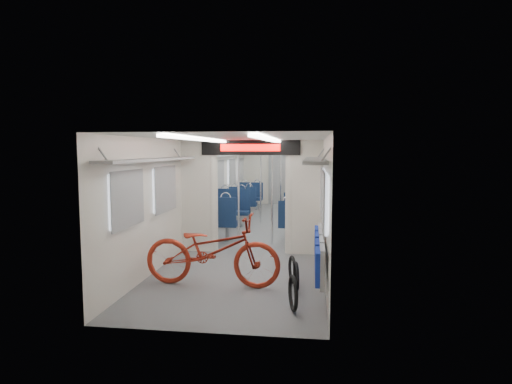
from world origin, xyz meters
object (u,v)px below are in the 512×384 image
Objects in this scene: bike_hoop_a at (293,295)px; stanchion_near_left at (239,193)px; bike_hoop_b at (296,278)px; bicycle at (212,250)px; stanchion_near_right at (272,193)px; stanchion_far_left at (261,183)px; flip_bench at (319,252)px; bike_hoop_c at (292,271)px; seat_bay_near_left at (225,211)px; seat_bay_near_right at (299,214)px; seat_bay_far_right at (303,197)px; stanchion_far_right at (281,183)px; seat_bay_far_left at (246,197)px.

stanchion_near_left is at bearing 109.85° from bike_hoop_a.
bicycle is at bearing 175.59° from bike_hoop_b.
stanchion_near_right is 2.84m from stanchion_far_left.
stanchion_near_right is at bearing 108.07° from flip_bench.
bike_hoop_a is at bearing -80.71° from stanchion_near_right.
flip_bench is at bearing -32.52° from bike_hoop_c.
seat_bay_near_left is at bearing 113.88° from stanchion_near_left.
bicycle is 4.79× the size of bike_hoop_c.
bike_hoop_c is at bearing -75.19° from bicycle.
seat_bay_near_right is (-0.08, 4.24, 0.33)m from bike_hoop_b.
seat_bay_far_right reaches higher than bike_hoop_c.
bike_hoop_b is 0.19× the size of stanchion_near_right.
stanchion_far_right is at bearing 99.57° from flip_bench.
seat_bay_far_right reaches higher than seat_bay_near_right.
stanchion_near_left is (-0.09, 2.91, 0.59)m from bicycle.
seat_bay_far_left is 0.96× the size of seat_bay_far_right.
seat_bay_far_right is at bearing 61.29° from stanchion_far_left.
stanchion_far_left is (-1.17, 1.70, 0.62)m from seat_bay_near_right.
bicycle is 7.72m from seat_bay_far_left.
bike_hoop_c is 5.92m from stanchion_far_right.
stanchion_far_left reaches higher than bike_hoop_a.
seat_bay_far_left is 0.86× the size of stanchion_far_right.
seat_bay_near_left is 1.14× the size of seat_bay_far_left.
stanchion_near_left is (-1.39, 3.01, 0.95)m from bike_hoop_b.
bike_hoop_a is (1.29, -0.90, -0.34)m from bicycle.
stanchion_far_right is at bearing 96.34° from bike_hoop_b.
stanchion_near_right and stanchion_far_left have the same top height.
seat_bay_far_left is at bearing 117.75° from seat_bay_near_right.
stanchion_far_right is at bearing -51.89° from seat_bay_far_left.
seat_bay_far_left is (-1.95, 7.80, 0.33)m from bike_hoop_b.
seat_bay_near_right is (1.87, -0.05, -0.03)m from seat_bay_near_left.
stanchion_far_right reaches higher than bicycle.
stanchion_far_right is (-0.68, 6.99, 0.93)m from bike_hoop_a.
seat_bay_near_left reaches higher than bike_hoop_a.
stanchion_far_right reaches higher than bike_hoop_a.
bicycle is at bearing -81.15° from seat_bay_near_left.
seat_bay_near_left is 1.09× the size of seat_bay_far_right.
bike_hoop_a is 7.08m from stanchion_far_right.
stanchion_far_right is at bearing 56.29° from seat_bay_near_left.
stanchion_far_right reaches higher than seat_bay_near_left.
seat_bay_near_right is 3.83m from seat_bay_far_right.
bicycle is at bearing -90.50° from stanchion_far_left.
stanchion_far_right is (-1.02, 6.07, 0.57)m from flip_bench.
seat_bay_far_left is 2.08m from stanchion_far_left.
flip_bench is at bearing 18.12° from bike_hoop_b.
seat_bay_far_left is 2.14m from stanchion_far_right.
stanchion_near_right is (1.29, -4.64, 0.62)m from seat_bay_far_left.
stanchion_near_right reaches higher than bike_hoop_a.
bike_hoop_b is 3.45m from stanchion_near_left.
seat_bay_near_left is at bearing 118.71° from flip_bench.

